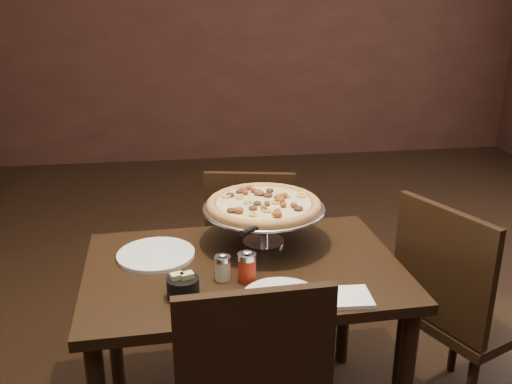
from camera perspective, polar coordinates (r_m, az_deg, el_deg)
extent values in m
cube|color=black|center=(5.35, -5.31, 17.92)|extent=(6.00, 0.02, 2.80)
cube|color=black|center=(1.99, -1.23, -7.81)|extent=(1.11, 0.76, 0.04)
cylinder|color=black|center=(2.41, -14.11, -12.29)|extent=(0.05, 0.05, 0.64)
cylinder|color=black|center=(2.52, 8.86, -10.41)|extent=(0.05, 0.05, 0.64)
cylinder|color=silver|center=(2.14, 0.76, -4.99)|extent=(0.15, 0.15, 0.01)
cylinder|color=silver|center=(2.12, 0.76, -3.39)|extent=(0.03, 0.03, 0.12)
cylinder|color=silver|center=(2.09, 0.77, -1.78)|extent=(0.11, 0.11, 0.01)
cylinder|color=#A1A1A6|center=(2.09, 0.77, -1.61)|extent=(0.44, 0.44, 0.01)
torus|color=#A1A1A6|center=(2.09, 0.77, -1.58)|extent=(0.45, 0.45, 0.01)
cylinder|color=#A16330|center=(2.09, 0.77, -1.36)|extent=(0.41, 0.41, 0.01)
torus|color=#A16330|center=(2.08, 0.77, -1.24)|extent=(0.42, 0.42, 0.04)
cylinder|color=tan|center=(2.08, 0.77, -1.10)|extent=(0.35, 0.35, 0.01)
cylinder|color=beige|center=(1.88, -3.34, -7.80)|extent=(0.05, 0.05, 0.07)
cylinder|color=silver|center=(1.86, -3.37, -6.67)|extent=(0.05, 0.05, 0.02)
ellipsoid|color=silver|center=(1.86, -3.38, -6.30)|extent=(0.03, 0.03, 0.01)
cylinder|color=maroon|center=(1.87, -0.91, -7.76)|extent=(0.06, 0.06, 0.08)
cylinder|color=silver|center=(1.85, -0.92, -6.45)|extent=(0.06, 0.06, 0.02)
ellipsoid|color=silver|center=(1.84, -0.92, -6.01)|extent=(0.03, 0.03, 0.01)
cylinder|color=black|center=(1.80, -7.31, -9.40)|extent=(0.10, 0.10, 0.06)
cube|color=#D5C67B|center=(1.79, -7.88, -9.04)|extent=(0.05, 0.04, 0.07)
cube|color=#D5C67B|center=(1.79, -6.89, -8.99)|extent=(0.05, 0.04, 0.07)
cube|color=white|center=(1.80, 9.40, -10.34)|extent=(0.13, 0.13, 0.01)
cylinder|color=white|center=(2.07, -9.97, -6.18)|extent=(0.28, 0.28, 0.01)
cylinder|color=white|center=(1.78, 2.53, -10.50)|extent=(0.24, 0.24, 0.01)
cone|color=silver|center=(1.89, -0.15, -3.79)|extent=(0.16, 0.16, 0.00)
cylinder|color=black|center=(1.89, -0.15, -3.70)|extent=(0.11, 0.09, 0.02)
cube|color=black|center=(2.74, -0.39, -5.62)|extent=(0.46, 0.46, 0.04)
cube|color=black|center=(2.49, -0.64, -2.54)|extent=(0.39, 0.10, 0.41)
cylinder|color=black|center=(2.97, 2.86, -8.00)|extent=(0.03, 0.03, 0.38)
cylinder|color=black|center=(2.99, -3.26, -7.85)|extent=(0.03, 0.03, 0.38)
cylinder|color=black|center=(2.70, 2.84, -11.14)|extent=(0.03, 0.03, 0.38)
cylinder|color=black|center=(2.72, -3.96, -10.95)|extent=(0.03, 0.03, 0.38)
cube|color=black|center=(1.52, -0.06, -16.93)|extent=(0.41, 0.05, 0.43)
cube|color=black|center=(2.32, 20.52, -11.38)|extent=(0.55, 0.55, 0.04)
cube|color=black|center=(2.08, 18.08, -7.20)|extent=(0.19, 0.39, 0.43)
cylinder|color=black|center=(2.64, 19.37, -12.88)|extent=(0.04, 0.04, 0.40)
cylinder|color=black|center=(2.42, 14.10, -15.54)|extent=(0.04, 0.04, 0.40)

